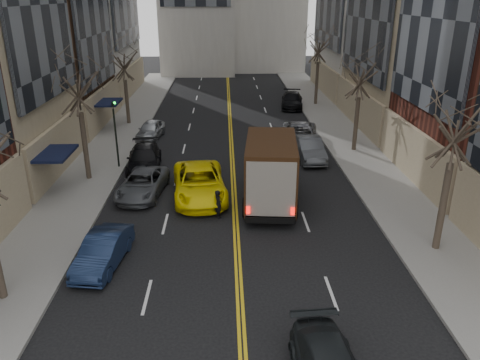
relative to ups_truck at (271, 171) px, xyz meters
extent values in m
cube|color=slate|center=(-10.93, 10.63, -1.79)|extent=(4.00, 66.00, 0.15)
cube|color=slate|center=(7.07, 10.63, -1.79)|extent=(4.00, 66.00, 0.15)
cube|color=black|center=(-11.93, 1.63, 0.54)|extent=(2.00, 3.00, 0.15)
cube|color=black|center=(-12.83, 1.63, -0.51)|extent=(0.20, 3.00, 2.50)
cube|color=black|center=(-11.93, 14.63, 0.54)|extent=(2.00, 3.00, 0.15)
cube|color=black|center=(-12.83, 14.63, -0.51)|extent=(0.20, 3.00, 2.50)
cylinder|color=#382D23|center=(-10.73, 3.63, 0.31)|extent=(0.30, 0.30, 4.05)
cylinder|color=#382D23|center=(-10.73, 16.63, 0.13)|extent=(0.30, 0.30, 3.69)
cylinder|color=#382D23|center=(6.87, -5.37, 0.27)|extent=(0.30, 0.30, 3.96)
cylinder|color=#382D23|center=(6.87, 8.63, 0.18)|extent=(0.30, 0.30, 3.78)
cylinder|color=#382D23|center=(6.87, 23.63, 0.36)|extent=(0.30, 0.30, 4.14)
cylinder|color=black|center=(-9.33, 5.63, 0.19)|extent=(0.12, 0.12, 3.80)
imported|color=black|center=(-9.33, 5.63, 2.54)|extent=(0.15, 0.18, 0.90)
sphere|color=#0CE526|center=(-9.18, 5.53, 2.49)|extent=(0.14, 0.14, 0.14)
cube|color=black|center=(0.00, 0.00, -1.28)|extent=(2.93, 6.94, 0.32)
cube|color=black|center=(0.23, 2.47, -0.23)|extent=(2.63, 2.01, 2.22)
cube|color=black|center=(-0.05, -0.58, 0.25)|extent=(3.00, 5.38, 3.16)
cube|color=black|center=(-0.30, -3.24, -1.28)|extent=(2.43, 0.41, 0.32)
cube|color=red|center=(-1.35, -3.16, -0.81)|extent=(0.19, 0.08, 0.37)
cube|color=red|center=(0.75, -3.36, -0.81)|extent=(0.19, 0.08, 0.37)
cube|color=gold|center=(-1.33, -0.41, 0.88)|extent=(0.13, 0.95, 0.95)
cube|color=gold|center=(1.23, -0.65, 0.88)|extent=(0.13, 0.95, 0.95)
cylinder|color=black|center=(-1.04, 2.32, -1.35)|extent=(0.39, 1.04, 1.01)
cylinder|color=black|center=(1.44, 2.09, -1.35)|extent=(0.39, 1.04, 1.01)
cylinder|color=black|center=(-1.40, -1.67, -1.35)|extent=(0.39, 1.04, 1.01)
cylinder|color=black|center=(1.07, -1.90, -1.35)|extent=(0.39, 1.04, 1.01)
cube|color=black|center=(0.49, -12.51, -0.70)|extent=(0.13, 0.04, 0.09)
cube|color=blue|center=(0.49, -12.54, -0.70)|extent=(0.10, 0.01, 0.06)
imported|color=#FFE80A|center=(-3.86, 0.91, -1.02)|extent=(3.41, 6.31, 1.68)
imported|color=black|center=(-2.79, -1.76, -1.11)|extent=(0.53, 0.64, 1.51)
imported|color=#131F3C|center=(-7.54, -6.06, -1.19)|extent=(1.96, 4.22, 1.34)
imported|color=#4D5055|center=(-7.07, 1.29, -1.19)|extent=(2.76, 5.02, 1.33)
imported|color=black|center=(-7.61, 5.34, -1.12)|extent=(2.54, 5.27, 1.48)
imported|color=#A7AAAE|center=(-8.23, 12.46, -1.18)|extent=(2.12, 4.17, 1.36)
imported|color=#44474B|center=(3.37, 7.01, -1.11)|extent=(1.70, 4.60, 1.51)
imported|color=#96989D|center=(3.17, 10.25, -1.07)|extent=(3.37, 5.99, 1.58)
imported|color=black|center=(4.30, 22.64, -1.13)|extent=(2.70, 5.27, 1.46)
camera|label=1|loc=(-2.41, -23.18, 8.79)|focal=35.00mm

